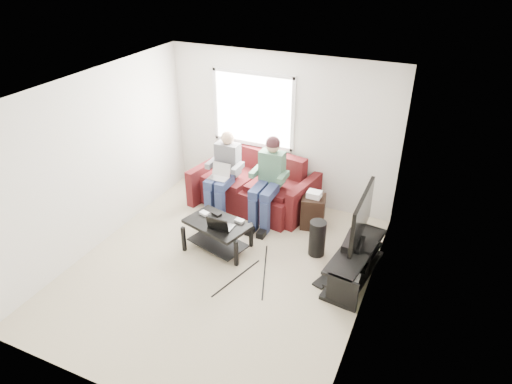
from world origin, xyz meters
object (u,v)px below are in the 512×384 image
sofa (255,188)px  end_table (313,211)px  coffee_table (217,229)px  tv (362,217)px  subwoofer (317,238)px  tv_stand (354,264)px

sofa → end_table: (1.14, -0.23, -0.05)m
coffee_table → end_table: bearing=46.6°
coffee_table → sofa: bearing=90.9°
coffee_table → end_table: end_table is taller
tv → end_table: size_ratio=1.71×
sofa → subwoofer: size_ratio=3.87×
coffee_table → tv: bearing=8.4°
tv_stand → end_table: 1.35m
tv_stand → tv: bearing=91.5°
coffee_table → tv_stand: (2.03, 0.20, -0.14)m
sofa → end_table: sofa is taller
sofa → subwoofer: bearing=-32.9°
tv → subwoofer: 0.91m
sofa → tv: tv is taller
tv → subwoofer: size_ratio=1.97×
tv_stand → end_table: (-0.92, 0.98, 0.08)m
end_table → tv_stand: bearing=-46.9°
tv_stand → tv: 0.72m
tv_stand → coffee_table: bearing=-174.4°
coffee_table → tv: (2.03, 0.30, 0.57)m
subwoofer → end_table: size_ratio=0.87×
sofa → tv: size_ratio=1.96×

